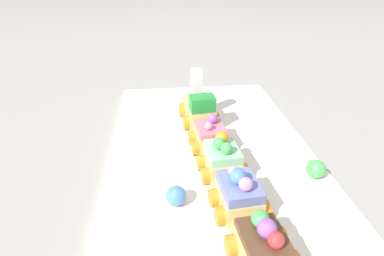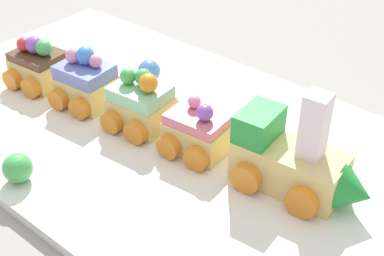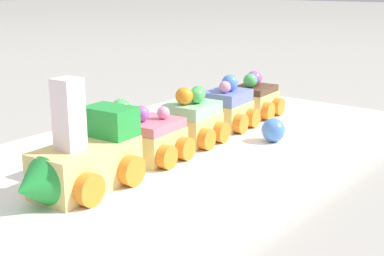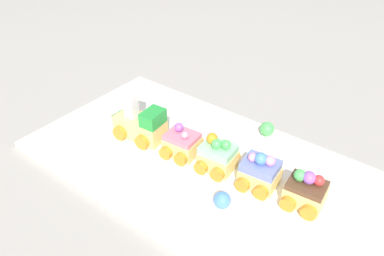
{
  "view_description": "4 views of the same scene",
  "coord_description": "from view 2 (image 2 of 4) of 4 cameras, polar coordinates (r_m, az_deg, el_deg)",
  "views": [
    {
      "loc": [
        -0.41,
        0.08,
        0.32
      ],
      "look_at": [
        0.03,
        0.03,
        0.06
      ],
      "focal_mm": 28.0,
      "sensor_mm": 36.0,
      "label": 1
    },
    {
      "loc": [
        0.33,
        -0.35,
        0.35
      ],
      "look_at": [
        0.05,
        -0.01,
        0.05
      ],
      "focal_mm": 50.0,
      "sensor_mm": 36.0,
      "label": 2
    },
    {
      "loc": [
        0.46,
        0.38,
        0.2
      ],
      "look_at": [
        0.02,
        0.03,
        0.05
      ],
      "focal_mm": 50.0,
      "sensor_mm": 36.0,
      "label": 3
    },
    {
      "loc": [
        -0.32,
        0.44,
        0.47
      ],
      "look_at": [
        0.03,
        -0.01,
        0.07
      ],
      "focal_mm": 35.0,
      "sensor_mm": 36.0,
      "label": 4
    }
  ],
  "objects": [
    {
      "name": "gumball_blue",
      "position": [
        0.68,
        -4.61,
        6.09
      ],
      "size": [
        0.03,
        0.03,
        0.03
      ],
      "primitive_type": "sphere",
      "color": "#4C84E0",
      "rests_on": "display_board"
    },
    {
      "name": "cake_car_mint",
      "position": [
        0.59,
        -5.47,
        2.5
      ],
      "size": [
        0.07,
        0.08,
        0.07
      ],
      "rotation": [
        0.0,
        0.0,
        0.09
      ],
      "color": "#E5C675",
      "rests_on": "display_board"
    },
    {
      "name": "gumball_green",
      "position": [
        0.54,
        -18.11,
        -4.07
      ],
      "size": [
        0.03,
        0.03,
        0.03
      ],
      "primitive_type": "sphere",
      "color": "#4CBC56",
      "rests_on": "display_board"
    },
    {
      "name": "display_board",
      "position": [
        0.59,
        -2.6,
        -0.95
      ],
      "size": [
        0.67,
        0.36,
        0.01
      ],
      "primitive_type": "cube",
      "color": "white",
      "rests_on": "ground_plane"
    },
    {
      "name": "cake_car_strawberry",
      "position": [
        0.55,
        0.81,
        -0.36
      ],
      "size": [
        0.07,
        0.08,
        0.06
      ],
      "rotation": [
        0.0,
        0.0,
        0.09
      ],
      "color": "#E5C675",
      "rests_on": "display_board"
    },
    {
      "name": "cake_car_blueberry",
      "position": [
        0.64,
        -11.21,
        4.75
      ],
      "size": [
        0.07,
        0.08,
        0.07
      ],
      "rotation": [
        0.0,
        0.0,
        0.09
      ],
      "color": "#E5C675",
      "rests_on": "display_board"
    },
    {
      "name": "cake_train_locomotive",
      "position": [
        0.51,
        11.1,
        -3.72
      ],
      "size": [
        0.13,
        0.08,
        0.11
      ],
      "rotation": [
        0.0,
        0.0,
        0.09
      ],
      "color": "#E5C675",
      "rests_on": "display_board"
    },
    {
      "name": "ground_plane",
      "position": [
        0.6,
        -2.59,
        -1.42
      ],
      "size": [
        10.0,
        10.0,
        0.0
      ],
      "primitive_type": "plane",
      "color": "gray"
    },
    {
      "name": "cake_car_chocolate",
      "position": [
        0.7,
        -15.99,
        6.38
      ],
      "size": [
        0.07,
        0.08,
        0.06
      ],
      "rotation": [
        0.0,
        0.0,
        0.09
      ],
      "color": "#E5C675",
      "rests_on": "display_board"
    }
  ]
}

